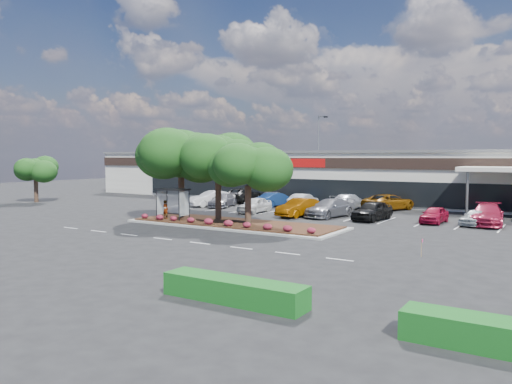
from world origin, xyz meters
The scene contains 30 objects.
ground centered at (0.00, 0.00, 0.00)m, with size 160.00×160.00×0.00m, color black.
retail_store centered at (0.06, 33.91, 3.15)m, with size 80.40×25.20×6.25m.
landscape_island centered at (-2.00, 4.00, 0.12)m, with size 18.00×6.00×0.26m.
lane_markings centered at (-0.14, 10.42, 0.01)m, with size 33.12×20.06×0.01m.
shrub_row centered at (-2.00, 1.90, 0.51)m, with size 17.00×0.80×0.50m, color maroon, non-canonical shape.
bus_shelter centered at (-7.50, 2.95, 2.31)m, with size 2.75×1.55×2.59m.
island_tree_west centered at (-8.00, 4.50, 4.21)m, with size 7.20×7.20×7.89m, color #15390E, non-canonical shape.
island_tree_mid centered at (-4.50, 5.20, 3.92)m, with size 6.60×6.60×7.32m, color #15390E, non-canonical shape.
island_tree_east centered at (-0.50, 3.70, 3.51)m, with size 5.80×5.80×6.50m, color #15390E, non-canonical shape.
hedge_south_east centered at (10.00, -13.50, 0.45)m, with size 6.00×1.30×0.90m, color #114F16.
tree_west_far centered at (-34.00, 8.00, 2.80)m, with size 4.80×4.80×5.61m, color #15390E, non-canonical shape.
conifer_north_west centered at (-30.00, 46.00, 5.00)m, with size 4.40×4.40×10.00m, color #15390E.
person_waiting centered at (-8.33, 2.81, 1.06)m, with size 0.58×0.38×1.59m, color #594C47.
light_pole centered at (-5.69, 28.00, 4.74)m, with size 1.43×0.50×10.63m.
survey_stake centered at (14.01, -1.00, 0.66)m, with size 0.08×0.14×1.02m.
car_0 centered at (-11.46, 15.45, 0.73)m, with size 2.05×5.04×1.46m, color #5C5B63.
car_1 centered at (-13.00, 15.45, 0.86)m, with size 1.81×5.20×1.71m, color silver.
car_2 centered at (-5.43, 12.48, 0.77)m, with size 1.82×4.53×1.54m, color silver.
car_3 centered at (-0.26, 12.09, 0.84)m, with size 1.78×5.11×1.68m, color #6E3702.
car_4 centered at (2.25, 13.19, 0.83)m, with size 2.33×5.73×1.66m, color slate.
car_5 centered at (6.35, 13.04, 0.85)m, with size 2.01×5.00×1.70m, color black.
car_6 centered at (11.35, 14.04, 0.69)m, with size 1.63×4.06×1.38m, color maroon.
car_7 centered at (15.27, 15.06, 0.85)m, with size 2.39×5.87×1.70m, color maroon.
car_8 centered at (14.61, 14.15, 0.69)m, with size 1.62×4.02×1.37m, color #AAB2B7.
car_9 centered at (-12.76, 21.41, 0.85)m, with size 2.82×6.13×1.70m, color black.
car_10 centered at (-7.97, 20.64, 0.82)m, with size 1.94×4.83×1.65m, color #56555C.
car_11 centered at (-6.62, 18.98, 0.78)m, with size 1.64×4.71×1.55m, color navy.
car_12 centered at (-3.41, 19.11, 0.77)m, with size 1.64×4.70×1.55m, color #B2B2B2.
car_13 centered at (1.26, 20.46, 0.82)m, with size 2.29×5.64×1.64m, color #A9ACB4.
car_14 centered at (5.06, 21.93, 0.84)m, with size 2.79×6.06×1.68m, color #804A0B.
Camera 1 is at (20.70, -28.96, 5.58)m, focal length 35.00 mm.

